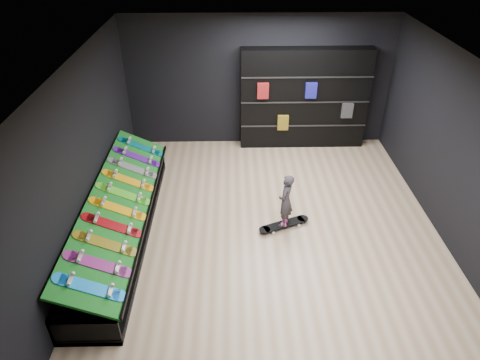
{
  "coord_description": "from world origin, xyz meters",
  "views": [
    {
      "loc": [
        -0.63,
        -5.81,
        4.9
      ],
      "look_at": [
        -0.5,
        0.2,
        1.0
      ],
      "focal_mm": 32.0,
      "sensor_mm": 36.0,
      "label": 1
    }
  ],
  "objects_px": {
    "back_shelving": "(304,99)",
    "display_rack": "(122,224)",
    "child": "(285,210)",
    "floor_skateboard": "(284,225)"
  },
  "relations": [
    {
      "from": "display_rack",
      "to": "child",
      "type": "xyz_separation_m",
      "value": [
        2.84,
        0.15,
        0.14
      ]
    },
    {
      "from": "floor_skateboard",
      "to": "child",
      "type": "relative_size",
      "value": 1.62
    },
    {
      "from": "back_shelving",
      "to": "display_rack",
      "type": "bearing_deg",
      "value": -137.17
    },
    {
      "from": "child",
      "to": "display_rack",
      "type": "bearing_deg",
      "value": -62.88
    },
    {
      "from": "back_shelving",
      "to": "child",
      "type": "bearing_deg",
      "value": -103.2
    },
    {
      "from": "display_rack",
      "to": "back_shelving",
      "type": "height_order",
      "value": "back_shelving"
    },
    {
      "from": "display_rack",
      "to": "floor_skateboard",
      "type": "relative_size",
      "value": 4.59
    },
    {
      "from": "display_rack",
      "to": "child",
      "type": "relative_size",
      "value": 7.45
    },
    {
      "from": "floor_skateboard",
      "to": "back_shelving",
      "type": "bearing_deg",
      "value": 53.85
    },
    {
      "from": "back_shelving",
      "to": "floor_skateboard",
      "type": "relative_size",
      "value": 2.95
    }
  ]
}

